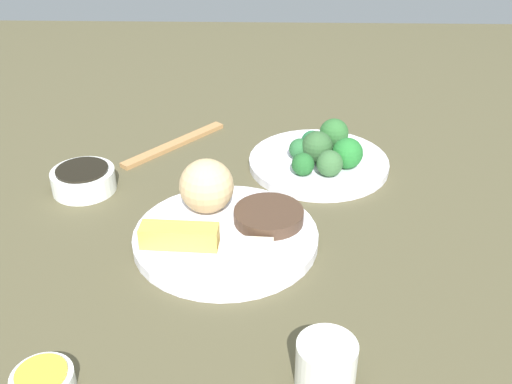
{
  "coord_description": "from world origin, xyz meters",
  "views": [
    {
      "loc": [
        -0.72,
        -0.07,
        0.53
      ],
      "look_at": [
        0.05,
        -0.05,
        0.06
      ],
      "focal_mm": 42.9,
      "sensor_mm": 36.0,
      "label": 1
    }
  ],
  "objects_px": {
    "sauce_ramekin_hot_mustard": "(43,382)",
    "teacup": "(326,364)",
    "main_plate": "(226,237)",
    "soy_sauce_bowl": "(84,180)",
    "chopsticks_pair": "(175,144)",
    "broccoli_plate": "(319,163)"
  },
  "relations": [
    {
      "from": "chopsticks_pair",
      "to": "sauce_ramekin_hot_mustard",
      "type": "bearing_deg",
      "value": 174.22
    },
    {
      "from": "teacup",
      "to": "sauce_ramekin_hot_mustard",
      "type": "bearing_deg",
      "value": 93.19
    },
    {
      "from": "sauce_ramekin_hot_mustard",
      "to": "chopsticks_pair",
      "type": "height_order",
      "value": "sauce_ramekin_hot_mustard"
    },
    {
      "from": "main_plate",
      "to": "broccoli_plate",
      "type": "bearing_deg",
      "value": -32.53
    },
    {
      "from": "broccoli_plate",
      "to": "sauce_ramekin_hot_mustard",
      "type": "distance_m",
      "value": 0.59
    },
    {
      "from": "teacup",
      "to": "chopsticks_pair",
      "type": "xyz_separation_m",
      "value": [
        0.55,
        0.24,
        -0.02
      ]
    },
    {
      "from": "soy_sauce_bowl",
      "to": "chopsticks_pair",
      "type": "height_order",
      "value": "soy_sauce_bowl"
    },
    {
      "from": "teacup",
      "to": "broccoli_plate",
      "type": "bearing_deg",
      "value": -2.75
    },
    {
      "from": "teacup",
      "to": "chopsticks_pair",
      "type": "bearing_deg",
      "value": 23.3
    },
    {
      "from": "main_plate",
      "to": "teacup",
      "type": "height_order",
      "value": "teacup"
    },
    {
      "from": "main_plate",
      "to": "sauce_ramekin_hot_mustard",
      "type": "height_order",
      "value": "sauce_ramekin_hot_mustard"
    },
    {
      "from": "soy_sauce_bowl",
      "to": "teacup",
      "type": "distance_m",
      "value": 0.53
    },
    {
      "from": "main_plate",
      "to": "broccoli_plate",
      "type": "xyz_separation_m",
      "value": [
        0.23,
        -0.14,
        -0.0
      ]
    },
    {
      "from": "teacup",
      "to": "chopsticks_pair",
      "type": "distance_m",
      "value": 0.6
    },
    {
      "from": "sauce_ramekin_hot_mustard",
      "to": "teacup",
      "type": "bearing_deg",
      "value": -86.81
    },
    {
      "from": "main_plate",
      "to": "soy_sauce_bowl",
      "type": "height_order",
      "value": "soy_sauce_bowl"
    },
    {
      "from": "soy_sauce_bowl",
      "to": "sauce_ramekin_hot_mustard",
      "type": "bearing_deg",
      "value": -170.75
    },
    {
      "from": "main_plate",
      "to": "teacup",
      "type": "bearing_deg",
      "value": -154.21
    },
    {
      "from": "soy_sauce_bowl",
      "to": "sauce_ramekin_hot_mustard",
      "type": "xyz_separation_m",
      "value": [
        -0.41,
        -0.07,
        -0.01
      ]
    },
    {
      "from": "teacup",
      "to": "main_plate",
      "type": "bearing_deg",
      "value": 25.79
    },
    {
      "from": "sauce_ramekin_hot_mustard",
      "to": "teacup",
      "type": "relative_size",
      "value": 1.02
    },
    {
      "from": "soy_sauce_bowl",
      "to": "chopsticks_pair",
      "type": "xyz_separation_m",
      "value": [
        0.16,
        -0.12,
        -0.01
      ]
    }
  ]
}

